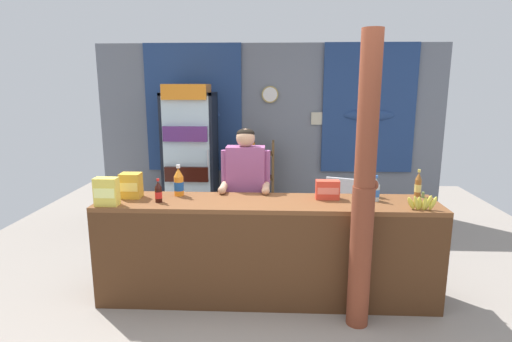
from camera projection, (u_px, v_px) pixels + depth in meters
ground_plane at (267, 262)px, 4.70m from camera, size 7.45×7.45×0.00m
back_wall_curtained at (271, 129)px, 6.15m from camera, size 5.10×0.22×2.57m
stall_counter at (267, 243)px, 3.70m from camera, size 3.09×0.58×0.95m
timber_post at (364, 193)px, 3.25m from camera, size 0.20×0.18×2.39m
drink_fridge at (190, 150)px, 5.73m from camera, size 0.71×0.63×1.99m
bottle_shelf_rack at (258, 180)px, 6.01m from camera, size 0.48×0.28×1.19m
plastic_lawn_chair at (344, 204)px, 5.21m from camera, size 0.57×0.57×0.86m
shopkeeper at (246, 185)px, 4.21m from camera, size 0.50×0.42×1.55m
soda_bottle_orange_soda at (179, 183)px, 3.89m from camera, size 0.09×0.09×0.30m
soda_bottle_water at (375, 190)px, 3.73m from camera, size 0.08×0.08×0.24m
soda_bottle_cola at (158, 192)px, 3.68m from camera, size 0.06×0.06×0.22m
soda_bottle_iced_tea at (418, 185)px, 3.87m from camera, size 0.06×0.06×0.26m
soda_bottle_lime_soda at (374, 187)px, 3.86m from camera, size 0.07×0.07×0.22m
snack_box_choco_powder at (131, 185)px, 3.83m from camera, size 0.19×0.14×0.23m
snack_box_instant_noodle at (107, 192)px, 3.58m from camera, size 0.20×0.11×0.25m
snack_box_crackers at (327, 190)px, 3.79m from camera, size 0.21×0.11×0.18m
banana_bunch at (422, 203)px, 3.46m from camera, size 0.27×0.06×0.16m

